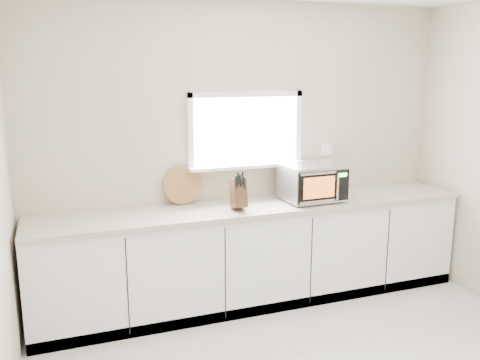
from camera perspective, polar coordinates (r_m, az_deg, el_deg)
name	(u,v)px	position (r m, az deg, el deg)	size (l,w,h in m)	color
back_wall	(245,150)	(4.70, 0.59, 3.38)	(4.00, 0.17, 2.70)	beige
cabinets	(256,255)	(4.67, 1.86, -8.43)	(3.92, 0.60, 0.88)	white
countertop	(257,207)	(4.52, 1.95, -3.00)	(3.92, 0.64, 0.04)	#B4A794
microwave	(313,182)	(4.64, 8.15, -0.21)	(0.54, 0.44, 0.34)	black
knife_block	(238,193)	(4.31, -0.18, -1.49)	(0.13, 0.24, 0.34)	#4A2C1A
cutting_board	(182,185)	(4.52, -6.50, -0.60)	(0.34, 0.34, 0.02)	olive
coffee_grinder	(333,183)	(4.98, 10.37, -0.35)	(0.14, 0.14, 0.20)	#ABAEB3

